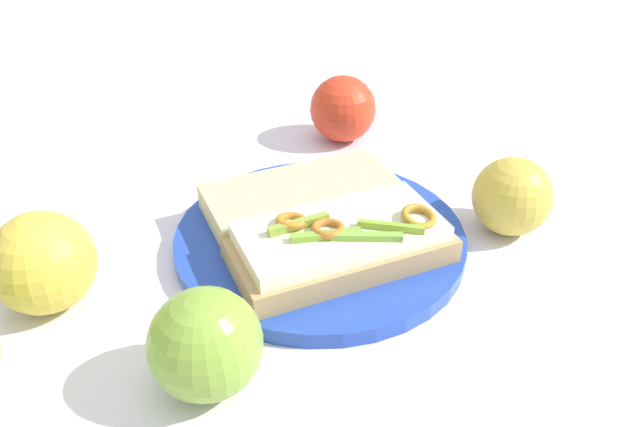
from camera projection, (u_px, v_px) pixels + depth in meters
ground_plane at (320, 245)px, 0.58m from camera, size 2.00×2.00×0.00m
plate at (320, 239)px, 0.57m from camera, size 0.26×0.26×0.01m
sandwich at (340, 242)px, 0.53m from camera, size 0.16×0.20×0.04m
bread_slice_side at (302, 197)px, 0.59m from camera, size 0.16×0.20×0.03m
apple_0 at (512, 196)px, 0.58m from camera, size 0.08×0.08×0.07m
apple_1 at (205, 344)px, 0.42m from camera, size 0.11×0.11×0.08m
apple_2 at (343, 109)px, 0.73m from camera, size 0.08×0.08×0.08m
apple_4 at (43, 263)px, 0.49m from camera, size 0.10×0.10×0.08m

